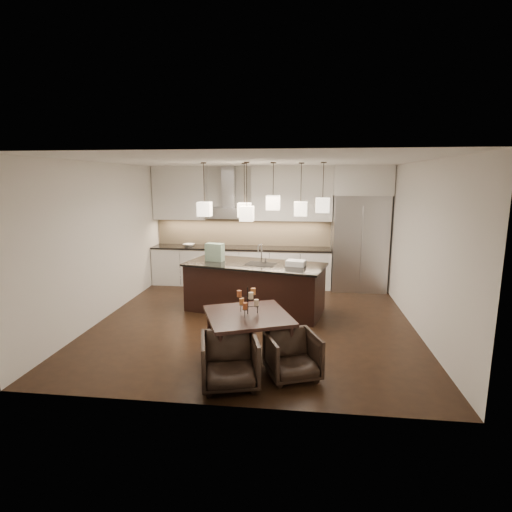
# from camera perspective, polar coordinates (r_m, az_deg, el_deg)

# --- Properties ---
(floor) EXTENTS (5.50, 5.50, 0.02)m
(floor) POSITION_cam_1_polar(r_m,az_deg,el_deg) (7.26, -0.19, -9.33)
(floor) COLOR black
(floor) RESTS_ON ground
(ceiling) EXTENTS (5.50, 5.50, 0.02)m
(ceiling) POSITION_cam_1_polar(r_m,az_deg,el_deg) (6.82, -0.20, 13.50)
(ceiling) COLOR white
(ceiling) RESTS_ON wall_back
(wall_back) EXTENTS (5.50, 0.02, 2.80)m
(wall_back) POSITION_cam_1_polar(r_m,az_deg,el_deg) (9.62, 1.79, 4.36)
(wall_back) COLOR silver
(wall_back) RESTS_ON ground
(wall_front) EXTENTS (5.50, 0.02, 2.80)m
(wall_front) POSITION_cam_1_polar(r_m,az_deg,el_deg) (4.23, -4.72, -4.28)
(wall_front) COLOR silver
(wall_front) RESTS_ON ground
(wall_left) EXTENTS (0.02, 5.50, 2.80)m
(wall_left) POSITION_cam_1_polar(r_m,az_deg,el_deg) (7.73, -20.97, 2.00)
(wall_left) COLOR silver
(wall_left) RESTS_ON ground
(wall_right) EXTENTS (0.02, 5.50, 2.80)m
(wall_right) POSITION_cam_1_polar(r_m,az_deg,el_deg) (7.12, 22.45, 1.17)
(wall_right) COLOR silver
(wall_right) RESTS_ON ground
(refrigerator) EXTENTS (1.20, 0.72, 2.15)m
(refrigerator) POSITION_cam_1_polar(r_m,az_deg,el_deg) (9.34, 14.53, 1.80)
(refrigerator) COLOR #B7B7BA
(refrigerator) RESTS_ON floor
(fridge_panel) EXTENTS (1.26, 0.72, 0.65)m
(fridge_panel) POSITION_cam_1_polar(r_m,az_deg,el_deg) (9.23, 14.95, 10.41)
(fridge_panel) COLOR silver
(fridge_panel) RESTS_ON refrigerator
(lower_cabinets) EXTENTS (4.21, 0.62, 0.88)m
(lower_cabinets) POSITION_cam_1_polar(r_m,az_deg,el_deg) (9.53, -2.16, -1.56)
(lower_cabinets) COLOR silver
(lower_cabinets) RESTS_ON floor
(countertop) EXTENTS (4.21, 0.66, 0.04)m
(countertop) POSITION_cam_1_polar(r_m,az_deg,el_deg) (9.44, -2.18, 1.16)
(countertop) COLOR black
(countertop) RESTS_ON lower_cabinets
(backsplash) EXTENTS (4.21, 0.02, 0.63)m
(backsplash) POSITION_cam_1_polar(r_m,az_deg,el_deg) (9.68, -1.92, 3.42)
(backsplash) COLOR tan
(backsplash) RESTS_ON countertop
(upper_cab_left) EXTENTS (1.25, 0.35, 1.25)m
(upper_cab_left) POSITION_cam_1_polar(r_m,az_deg,el_deg) (9.78, -10.79, 8.84)
(upper_cab_left) COLOR silver
(upper_cab_left) RESTS_ON wall_back
(upper_cab_right) EXTENTS (1.85, 0.35, 1.25)m
(upper_cab_right) POSITION_cam_1_polar(r_m,az_deg,el_deg) (9.34, 5.14, 8.89)
(upper_cab_right) COLOR silver
(upper_cab_right) RESTS_ON wall_back
(hood_canopy) EXTENTS (0.90, 0.52, 0.24)m
(hood_canopy) POSITION_cam_1_polar(r_m,az_deg,el_deg) (9.44, -3.98, 6.16)
(hood_canopy) COLOR #B7B7BA
(hood_canopy) RESTS_ON wall_back
(hood_chimney) EXTENTS (0.30, 0.28, 0.96)m
(hood_chimney) POSITION_cam_1_polar(r_m,az_deg,el_deg) (9.51, -3.90, 9.82)
(hood_chimney) COLOR #B7B7BA
(hood_chimney) RESTS_ON hood_canopy
(fruit_bowl) EXTENTS (0.31, 0.31, 0.06)m
(fruit_bowl) POSITION_cam_1_polar(r_m,az_deg,el_deg) (9.65, -9.56, 1.55)
(fruit_bowl) COLOR silver
(fruit_bowl) RESTS_ON countertop
(island_body) EXTENTS (2.70, 1.56, 0.89)m
(island_body) POSITION_cam_1_polar(r_m,az_deg,el_deg) (7.67, -0.19, -4.62)
(island_body) COLOR black
(island_body) RESTS_ON floor
(island_top) EXTENTS (2.79, 1.66, 0.04)m
(island_top) POSITION_cam_1_polar(r_m,az_deg,el_deg) (7.56, -0.19, -1.22)
(island_top) COLOR black
(island_top) RESTS_ON island_body
(faucet) EXTENTS (0.15, 0.26, 0.38)m
(faucet) POSITION_cam_1_polar(r_m,az_deg,el_deg) (7.58, 0.79, 0.45)
(faucet) COLOR silver
(faucet) RESTS_ON island_top
(tote_bag) EXTENTS (0.38, 0.26, 0.34)m
(tote_bag) POSITION_cam_1_polar(r_m,az_deg,el_deg) (7.81, -5.91, 0.55)
(tote_bag) COLOR #1C5328
(tote_bag) RESTS_ON island_top
(food_container) EXTENTS (0.39, 0.32, 0.10)m
(food_container) POSITION_cam_1_polar(r_m,az_deg,el_deg) (7.39, 5.71, -1.01)
(food_container) COLOR silver
(food_container) RESTS_ON island_top
(dining_table) EXTENTS (1.43, 1.43, 0.66)m
(dining_table) POSITION_cam_1_polar(r_m,az_deg,el_deg) (5.72, -1.17, -11.43)
(dining_table) COLOR black
(dining_table) RESTS_ON floor
(candelabra) EXTENTS (0.41, 0.41, 0.39)m
(candelabra) POSITION_cam_1_polar(r_m,az_deg,el_deg) (5.54, -1.19, -6.40)
(candelabra) COLOR black
(candelabra) RESTS_ON dining_table
(candle_a) EXTENTS (0.09, 0.09, 0.09)m
(candle_a) POSITION_cam_1_polar(r_m,az_deg,el_deg) (5.58, 0.05, -6.67)
(candle_a) COLOR beige
(candle_a) RESTS_ON candelabra
(candle_b) EXTENTS (0.09, 0.09, 0.09)m
(candle_b) POSITION_cam_1_polar(r_m,az_deg,el_deg) (5.63, -2.06, -6.49)
(candle_b) COLOR #CA7537
(candle_b) RESTS_ON candelabra
(candle_c) EXTENTS (0.09, 0.09, 0.09)m
(candle_c) POSITION_cam_1_polar(r_m,az_deg,el_deg) (5.44, -1.56, -7.14)
(candle_c) COLOR #A74D27
(candle_c) RESTS_ON candelabra
(candle_d) EXTENTS (0.09, 0.09, 0.09)m
(candle_d) POSITION_cam_1_polar(r_m,az_deg,el_deg) (5.60, -0.42, -5.07)
(candle_d) COLOR #CA7537
(candle_d) RESTS_ON candelabra
(candle_e) EXTENTS (0.09, 0.09, 0.09)m
(candle_e) POSITION_cam_1_polar(r_m,az_deg,el_deg) (5.50, -2.41, -5.40)
(candle_e) COLOR #A74D27
(candle_e) RESTS_ON candelabra
(candle_f) EXTENTS (0.09, 0.09, 0.09)m
(candle_f) POSITION_cam_1_polar(r_m,az_deg,el_deg) (5.40, -0.73, -5.68)
(candle_f) COLOR beige
(candle_f) RESTS_ON candelabra
(armchair_left) EXTENTS (0.84, 0.85, 0.64)m
(armchair_left) POSITION_cam_1_polar(r_m,az_deg,el_deg) (5.05, -3.79, -14.73)
(armchair_left) COLOR black
(armchair_left) RESTS_ON floor
(armchair_right) EXTENTS (0.81, 0.82, 0.58)m
(armchair_right) POSITION_cam_1_polar(r_m,az_deg,el_deg) (5.26, 5.24, -14.00)
(armchair_right) COLOR black
(armchair_right) RESTS_ON floor
(pendant_a) EXTENTS (0.24, 0.24, 0.26)m
(pendant_a) POSITION_cam_1_polar(r_m,az_deg,el_deg) (7.48, -7.36, 6.66)
(pendant_a) COLOR beige
(pendant_a) RESTS_ON ceiling
(pendant_b) EXTENTS (0.24, 0.24, 0.26)m
(pendant_b) POSITION_cam_1_polar(r_m,az_deg,el_deg) (7.65, -1.66, 6.60)
(pendant_b) COLOR beige
(pendant_b) RESTS_ON ceiling
(pendant_c) EXTENTS (0.24, 0.24, 0.26)m
(pendant_c) POSITION_cam_1_polar(r_m,az_deg,el_deg) (7.30, 2.45, 7.61)
(pendant_c) COLOR beige
(pendant_c) RESTS_ON ceiling
(pendant_d) EXTENTS (0.24, 0.24, 0.26)m
(pendant_d) POSITION_cam_1_polar(r_m,az_deg,el_deg) (7.51, 6.38, 6.71)
(pendant_d) COLOR beige
(pendant_d) RESTS_ON ceiling
(pendant_e) EXTENTS (0.24, 0.24, 0.26)m
(pendant_e) POSITION_cam_1_polar(r_m,az_deg,el_deg) (7.31, 9.48, 7.17)
(pendant_e) COLOR beige
(pendant_e) RESTS_ON ceiling
(pendant_f) EXTENTS (0.24, 0.24, 0.26)m
(pendant_f) POSITION_cam_1_polar(r_m,az_deg,el_deg) (7.15, -1.32, 6.08)
(pendant_f) COLOR beige
(pendant_f) RESTS_ON ceiling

